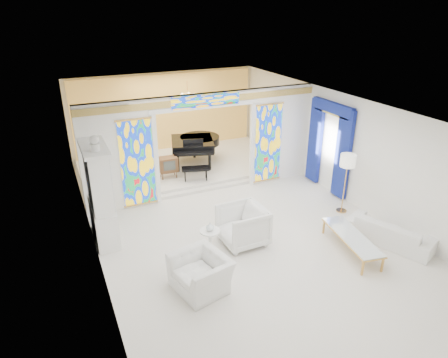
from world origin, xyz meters
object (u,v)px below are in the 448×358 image
china_cabinet (100,195)px  tv_console (168,164)px  sofa (391,232)px  grand_piano (196,143)px  armchair_right (242,226)px  armchair_left (201,273)px  coffee_table (352,237)px

china_cabinet → tv_console: bearing=46.7°
sofa → grand_piano: grand_piano is taller
armchair_right → grand_piano: (0.71, 4.97, 0.42)m
china_cabinet → tv_console: china_cabinet is taller
sofa → tv_console: tv_console is taller
armchair_left → grand_piano: bearing=147.1°
armchair_right → armchair_left: bearing=-53.8°
coffee_table → china_cabinet: bearing=150.1°
coffee_table → sofa: bearing=-4.4°
armchair_right → grand_piano: 5.03m
armchair_left → grand_piano: size_ratio=0.40×
tv_console → armchair_right: bearing=-78.8°
armchair_left → sofa: (4.72, -0.30, -0.07)m
armchair_right → tv_console: size_ratio=1.54×
armchair_left → armchair_right: armchair_right is taller
china_cabinet → sofa: bearing=-25.9°
coffee_table → tv_console: (-2.67, 5.45, 0.24)m
armchair_left → china_cabinet: bearing=-164.9°
china_cabinet → grand_piano: size_ratio=1.00×
china_cabinet → tv_console: (2.39, 2.54, -0.55)m
armchair_left → grand_piano: (2.21, 6.10, 0.53)m
armchair_left → tv_console: tv_console is taller
china_cabinet → grand_piano: (3.65, 3.40, -0.28)m
grand_piano → tv_console: grand_piano is taller
coffee_table → armchair_right: bearing=147.5°
armchair_right → coffee_table: 2.51m
armchair_left → tv_console: size_ratio=1.65×
armchair_right → tv_console: bearing=-173.4°
sofa → tv_console: bearing=11.9°
coffee_table → tv_console: tv_console is taller
armchair_right → sofa: 3.53m
sofa → coffee_table: size_ratio=1.04×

